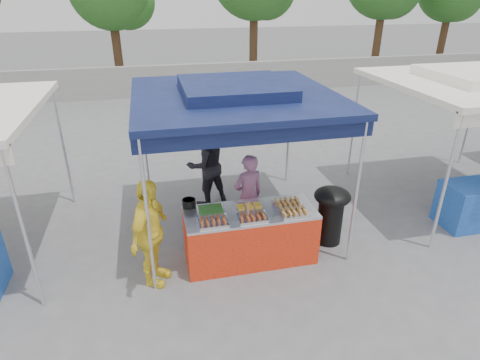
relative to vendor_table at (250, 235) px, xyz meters
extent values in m
plane|color=slate|center=(0.00, 0.10, -0.43)|extent=(80.00, 80.00, 0.00)
cube|color=gray|center=(0.00, 11.10, 0.17)|extent=(40.00, 0.25, 1.20)
cylinder|color=silver|center=(-1.50, -0.40, 0.72)|extent=(0.05, 0.05, 2.30)
cylinder|color=silver|center=(1.50, -0.40, 0.72)|extent=(0.05, 0.05, 2.30)
cylinder|color=silver|center=(-1.50, 2.60, 0.72)|extent=(0.05, 0.05, 2.30)
cylinder|color=silver|center=(1.50, 2.60, 0.72)|extent=(0.05, 0.05, 2.30)
cube|color=#121C4A|center=(0.00, 1.10, 1.92)|extent=(3.20, 3.20, 0.10)
cube|color=#121C4A|center=(0.00, 1.10, 2.05)|extent=(1.65, 1.65, 0.18)
cube|color=#121C4A|center=(0.00, -0.40, 1.77)|extent=(3.20, 0.04, 0.25)
cylinder|color=silver|center=(-3.00, -0.40, 0.72)|extent=(0.05, 0.05, 2.30)
cylinder|color=silver|center=(-3.00, 2.60, 0.72)|extent=(0.05, 0.05, 2.30)
cylinder|color=silver|center=(3.00, -0.40, 0.72)|extent=(0.05, 0.05, 2.30)
cylinder|color=silver|center=(3.00, 2.60, 0.72)|extent=(0.05, 0.05, 2.30)
cylinder|color=silver|center=(6.00, 2.60, 0.72)|extent=(0.05, 0.05, 2.30)
cube|color=white|center=(4.50, 1.10, 1.92)|extent=(3.20, 3.20, 0.10)
cube|color=white|center=(4.50, 1.10, 2.05)|extent=(1.65, 1.65, 0.18)
cylinder|color=#4A301C|center=(-2.42, 12.88, 1.34)|extent=(0.36, 0.36, 3.53)
sphere|color=#2D6A23|center=(-1.82, 13.08, 3.00)|extent=(2.22, 2.22, 2.22)
cylinder|color=#4A301C|center=(3.40, 12.87, 1.55)|extent=(0.36, 0.36, 3.96)
cylinder|color=#4A301C|center=(9.48, 12.90, 1.51)|extent=(0.36, 0.36, 3.88)
cylinder|color=#4A301C|center=(13.50, 13.49, 1.35)|extent=(0.36, 0.36, 3.55)
cube|color=red|center=(0.00, 0.00, -0.02)|extent=(2.00, 0.80, 0.81)
cube|color=silver|center=(0.00, 0.00, 0.40)|extent=(2.00, 0.80, 0.04)
cube|color=white|center=(-0.61, -0.24, 0.45)|extent=(0.42, 0.30, 0.05)
cube|color=brown|center=(-0.61, -0.24, 0.49)|extent=(0.35, 0.25, 0.02)
cube|color=white|center=(-0.03, -0.24, 0.45)|extent=(0.42, 0.30, 0.05)
cube|color=brown|center=(-0.03, -0.24, 0.49)|extent=(0.35, 0.25, 0.02)
cube|color=white|center=(0.61, -0.24, 0.45)|extent=(0.42, 0.30, 0.05)
cube|color=#C78E44|center=(0.61, -0.24, 0.49)|extent=(0.35, 0.25, 0.02)
cube|color=white|center=(-0.59, 0.11, 0.45)|extent=(0.42, 0.30, 0.05)
cube|color=#2A6322|center=(-0.59, 0.11, 0.49)|extent=(0.35, 0.25, 0.02)
cube|color=white|center=(0.00, 0.07, 0.45)|extent=(0.42, 0.30, 0.05)
cube|color=yellow|center=(0.00, 0.07, 0.49)|extent=(0.35, 0.25, 0.02)
cube|color=white|center=(0.61, 0.05, 0.45)|extent=(0.42, 0.30, 0.05)
cube|color=#C78E44|center=(0.61, 0.05, 0.49)|extent=(0.35, 0.25, 0.02)
cylinder|color=black|center=(-0.89, 0.36, 0.49)|extent=(0.21, 0.21, 0.12)
cylinder|color=silver|center=(-0.08, -0.17, 0.47)|extent=(0.08, 0.08, 0.10)
cylinder|color=black|center=(1.41, 0.16, -0.02)|extent=(0.41, 0.41, 0.80)
ellipsoid|color=black|center=(1.41, 0.16, 0.44)|extent=(0.60, 0.60, 0.27)
cube|color=#1639B9|center=(-0.32, 0.76, -0.27)|extent=(0.52, 0.36, 0.31)
cube|color=#1639B9|center=(0.29, 0.50, -0.28)|extent=(0.50, 0.35, 0.30)
cube|color=#1639B9|center=(0.29, 0.50, 0.01)|extent=(0.47, 0.33, 0.28)
imported|color=#9C638E|center=(0.13, 0.67, 0.32)|extent=(0.62, 0.49, 1.49)
imported|color=#222227|center=(-0.38, 1.97, 0.40)|extent=(0.95, 0.83, 1.64)
imported|color=yellow|center=(-1.50, -0.24, 0.39)|extent=(0.79, 1.04, 1.64)
camera|label=1|loc=(-1.33, -5.09, 3.48)|focal=30.00mm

